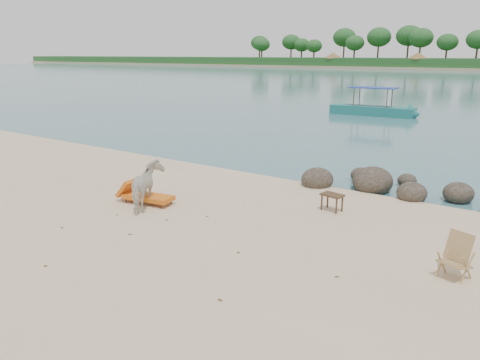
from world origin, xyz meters
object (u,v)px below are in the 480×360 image
object	(u,v)px
side_table	(332,203)
lounge_chair	(148,195)
cow	(148,187)
deck_chair	(455,259)
boat_near	(373,92)
boulders	(382,185)

from	to	relation	value
side_table	lounge_chair	distance (m)	5.45
cow	side_table	bearing A→B (deg)	-178.94
deck_chair	cow	bearing A→B (deg)	-157.43
side_table	lounge_chair	world-z (taller)	lounge_chair
cow	boat_near	xyz separation A→B (m)	(-2.33, 25.13, 1.00)
lounge_chair	deck_chair	world-z (taller)	deck_chair
side_table	deck_chair	size ratio (longest dim) A/B	0.69
cow	deck_chair	size ratio (longest dim) A/B	1.77
deck_chair	boat_near	xyz separation A→B (m)	(-10.58, 24.74, 1.22)
side_table	deck_chair	world-z (taller)	deck_chair
boulders	boat_near	xyz separation A→B (m)	(-7.32, 19.36, 1.48)
side_table	boat_near	size ratio (longest dim) A/B	0.09
boulders	cow	xyz separation A→B (m)	(-4.98, -5.76, 0.48)
side_table	lounge_chair	bearing A→B (deg)	-142.77
boat_near	boulders	bearing A→B (deg)	-71.94
boulders	lounge_chair	xyz separation A→B (m)	(-5.31, -5.45, 0.10)
side_table	boat_near	world-z (taller)	boat_near
side_table	boulders	bearing A→B (deg)	90.15
boulders	boat_near	distance (m)	20.75
cow	side_table	size ratio (longest dim) A/B	2.56
deck_chair	boat_near	bearing A→B (deg)	133.03
cow	deck_chair	xyz separation A→B (m)	(8.25, 0.39, -0.22)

